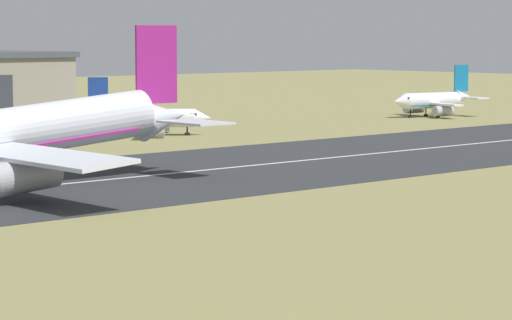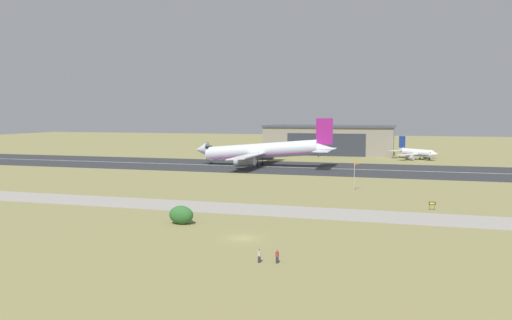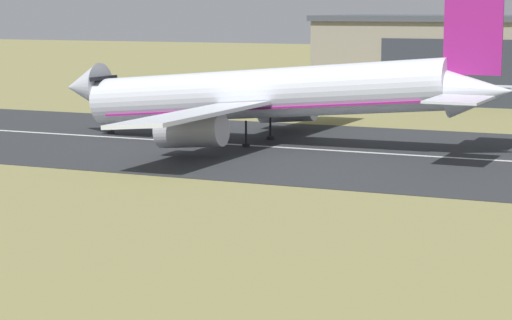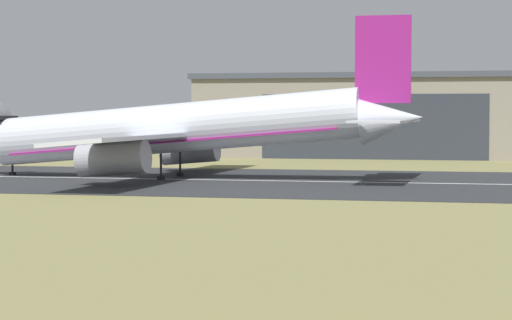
# 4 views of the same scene
# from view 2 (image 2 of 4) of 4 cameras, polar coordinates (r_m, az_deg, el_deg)

# --- Properties ---
(ground_plane) EXTENTS (668.14, 668.14, 0.00)m
(ground_plane) POSITION_cam_2_polar(r_m,az_deg,el_deg) (124.69, 5.53, -3.43)
(ground_plane) COLOR olive
(runway_strip) EXTENTS (428.14, 42.48, 0.06)m
(runway_strip) POSITION_cam_2_polar(r_m,az_deg,el_deg) (174.13, 8.56, -0.98)
(runway_strip) COLOR #2B2D30
(runway_strip) RESTS_ON ground_plane
(runway_centreline) EXTENTS (385.32, 0.70, 0.01)m
(runway_centreline) POSITION_cam_2_polar(r_m,az_deg,el_deg) (174.13, 8.56, -0.97)
(runway_centreline) COLOR silver
(runway_centreline) RESTS_ON runway_strip
(taxiway_road) EXTENTS (321.10, 11.19, 0.05)m
(taxiway_road) POSITION_cam_2_polar(r_m,az_deg,el_deg) (97.60, 2.49, -5.82)
(taxiway_road) COLOR gray
(taxiway_road) RESTS_ON ground_plane
(hangar_building) EXTENTS (59.78, 26.71, 13.61)m
(hangar_building) POSITION_cam_2_polar(r_m,az_deg,el_deg) (238.98, 8.41, 2.33)
(hangar_building) COLOR gray
(hangar_building) RESTS_ON ground_plane
(airplane_landing) EXTENTS (53.36, 51.13, 17.39)m
(airplane_landing) POSITION_cam_2_polar(r_m,az_deg,el_deg) (180.66, 0.68, 1.01)
(airplane_landing) COLOR silver
(airplane_landing) RESTS_ON ground_plane
(airplane_parked_west) EXTENTS (20.23, 20.52, 9.45)m
(airplane_parked_west) POSITION_cam_2_polar(r_m,az_deg,el_deg) (218.04, 17.90, 0.78)
(airplane_parked_west) COLOR white
(airplane_parked_west) RESTS_ON ground_plane
(shrub_clump) EXTENTS (4.33, 3.47, 3.17)m
(shrub_clump) POSITION_cam_2_polar(r_m,az_deg,el_deg) (86.92, -8.52, -6.22)
(shrub_clump) COLOR #2D662D
(shrub_clump) RESTS_ON ground_plane
(windsock_pole) EXTENTS (1.99, 2.26, 6.99)m
(windsock_pole) POSITION_cam_2_polar(r_m,az_deg,el_deg) (124.77, 11.57, -0.61)
(windsock_pole) COLOR #B7B7BC
(windsock_pole) RESTS_ON ground_plane
(runway_sign) EXTENTS (1.27, 0.14, 1.66)m
(runway_sign) POSITION_cam_2_polar(r_m,az_deg,el_deg) (103.94, 19.49, -4.77)
(runway_sign) COLOR #4C4C51
(runway_sign) RESTS_ON ground_plane
(spectator_left) EXTENTS (0.40, 0.24, 1.76)m
(spectator_left) POSITION_cam_2_polar(r_m,az_deg,el_deg) (64.24, 0.37, -10.86)
(spectator_left) COLOR #282B38
(spectator_left) RESTS_ON ground_plane
(spectator_right) EXTENTS (0.40, 0.24, 1.73)m
(spectator_right) POSITION_cam_2_polar(r_m,az_deg,el_deg) (64.07, 2.43, -10.93)
(spectator_right) COLOR #282B38
(spectator_right) RESTS_ON ground_plane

